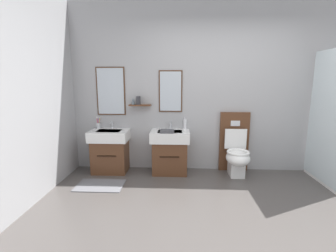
% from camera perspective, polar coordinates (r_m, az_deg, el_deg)
% --- Properties ---
extents(ground_plane, '(6.37, 4.86, 0.10)m').
position_cam_1_polar(ground_plane, '(2.87, 17.23, -22.88)').
color(ground_plane, '#4C4744').
rests_on(ground_plane, ground).
extents(wall_back, '(5.17, 0.27, 2.76)m').
position_cam_1_polar(wall_back, '(4.13, 12.06, 8.60)').
color(wall_back, '#A8A8AA').
rests_on(wall_back, ground).
extents(bath_mat, '(0.68, 0.44, 0.01)m').
position_cam_1_polar(bath_mat, '(3.75, -15.80, -13.39)').
color(bath_mat, slate).
rests_on(bath_mat, ground).
extents(vanity_sink_left, '(0.63, 0.46, 0.71)m').
position_cam_1_polar(vanity_sink_left, '(4.15, -13.53, -5.52)').
color(vanity_sink_left, '#56331E').
rests_on(vanity_sink_left, ground).
extents(tap_on_left_sink, '(0.03, 0.13, 0.11)m').
position_cam_1_polar(tap_on_left_sink, '(4.21, -13.15, 0.40)').
color(tap_on_left_sink, silver).
rests_on(tap_on_left_sink, vanity_sink_left).
extents(vanity_sink_right, '(0.63, 0.46, 0.71)m').
position_cam_1_polar(vanity_sink_right, '(3.99, 0.47, -5.87)').
color(vanity_sink_right, '#56331E').
rests_on(vanity_sink_right, ground).
extents(tap_on_right_sink, '(0.03, 0.13, 0.11)m').
position_cam_1_polar(tap_on_right_sink, '(4.05, 0.58, 0.29)').
color(tap_on_right_sink, silver).
rests_on(tap_on_right_sink, vanity_sink_right).
extents(toilet, '(0.48, 0.62, 1.00)m').
position_cam_1_polar(toilet, '(4.08, 15.77, -5.87)').
color(toilet, '#56331E').
rests_on(toilet, ground).
extents(toothbrush_cup, '(0.07, 0.07, 0.21)m').
position_cam_1_polar(toothbrush_cup, '(4.27, -16.19, 0.22)').
color(toothbrush_cup, silver).
rests_on(toothbrush_cup, vanity_sink_left).
extents(soap_dispenser, '(0.06, 0.06, 0.20)m').
position_cam_1_polar(soap_dispenser, '(4.05, 4.01, 0.48)').
color(soap_dispenser, white).
rests_on(soap_dispenser, vanity_sink_right).
extents(folded_hand_towel, '(0.22, 0.16, 0.04)m').
position_cam_1_polar(folded_hand_towel, '(3.78, -0.20, -1.24)').
color(folded_hand_towel, '#47474C').
rests_on(folded_hand_towel, vanity_sink_right).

